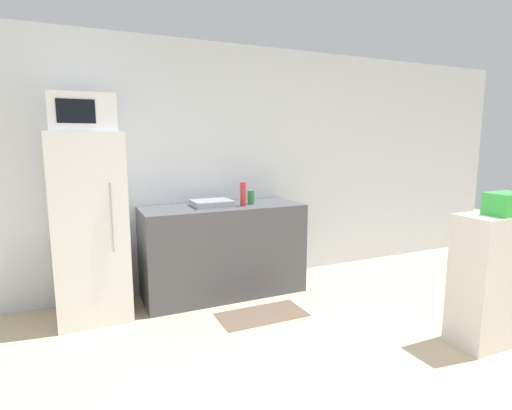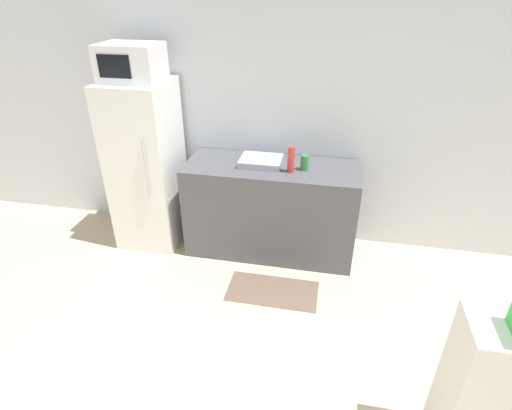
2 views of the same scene
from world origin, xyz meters
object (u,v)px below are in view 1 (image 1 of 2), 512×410
Objects in this scene: bottle_tall at (243,194)px; bottle_short at (251,197)px; refrigerator at (90,227)px; basket at (506,204)px; microwave at (83,113)px.

bottle_short is (0.12, 0.07, -0.05)m from bottle_tall.
refrigerator is at bearing -179.99° from bottle_short.
bottle_short is 0.50× the size of basket.
bottle_tall is (1.44, -0.07, 0.22)m from refrigerator.
bottle_short is at bearing 0.01° from refrigerator.
basket is at bearing -33.56° from microwave.
basket is (2.81, -1.87, 0.29)m from refrigerator.
bottle_short is at bearing 123.84° from basket.
refrigerator is 5.86× the size of basket.
bottle_tall is 2.26m from basket.
refrigerator is 3.17× the size of microwave.
microwave is at bearing 177.22° from bottle_tall.
bottle_tall is 1.69× the size of bottle_short.
basket reaches higher than bottle_tall.
basket is (1.25, -1.87, 0.12)m from bottle_short.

